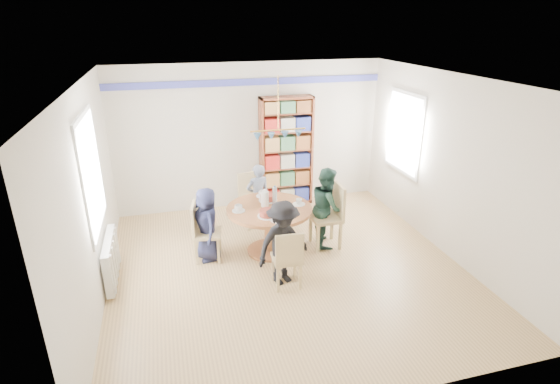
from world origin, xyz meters
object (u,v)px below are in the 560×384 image
object	(u,v)px
chair_left	(202,229)
person_left	(207,224)
chair_right	(331,213)
person_near	(283,243)
chair_far	(252,197)
chair_near	(288,257)
person_right	(327,207)
radiator	(111,259)
bookshelf	(286,153)
dining_table	(269,219)
person_far	(258,196)

from	to	relation	value
chair_left	person_left	size ratio (longest dim) A/B	0.80
chair_left	chair_right	size ratio (longest dim) A/B	0.88
chair_right	person_near	distance (m)	1.31
chair_far	person_near	xyz separation A→B (m)	(0.03, -1.94, 0.09)
chair_near	person_right	distance (m)	1.42
chair_left	chair_right	world-z (taller)	chair_right
radiator	person_near	xyz separation A→B (m)	(2.26, -0.62, 0.25)
bookshelf	radiator	bearing A→B (deg)	-146.33
person_right	person_near	distance (m)	1.33
dining_table	person_near	distance (m)	0.87
dining_table	bookshelf	size ratio (longest dim) A/B	0.62
radiator	chair_left	size ratio (longest dim) A/B	1.10
chair_right	person_left	bearing A→B (deg)	177.39
bookshelf	person_left	bearing A→B (deg)	-134.53
radiator	bookshelf	xyz separation A→B (m)	(3.06, 2.04, 0.68)
person_far	bookshelf	bearing A→B (deg)	-141.25
radiator	person_far	distance (m)	2.59
chair_right	chair_far	distance (m)	1.52
chair_right	bookshelf	bearing A→B (deg)	96.73
chair_far	bookshelf	world-z (taller)	bookshelf
chair_left	chair_near	xyz separation A→B (m)	(1.02, -1.06, -0.03)
dining_table	person_right	bearing A→B (deg)	2.17
chair_right	person_left	size ratio (longest dim) A/B	0.91
chair_right	person_left	xyz separation A→B (m)	(-1.93, 0.09, 0.00)
dining_table	chair_left	distance (m)	1.02
person_near	bookshelf	size ratio (longest dim) A/B	0.58
dining_table	chair_left	world-z (taller)	chair_left
dining_table	person_right	xyz separation A→B (m)	(0.95, 0.04, 0.08)
chair_far	person_right	world-z (taller)	person_right
dining_table	bookshelf	world-z (taller)	bookshelf
chair_left	person_far	world-z (taller)	person_far
chair_left	person_far	bearing A→B (deg)	39.13
chair_right	chair_near	world-z (taller)	chair_right
person_far	person_left	bearing A→B (deg)	30.07
chair_left	person_far	size ratio (longest dim) A/B	0.79
radiator	person_near	size ratio (longest dim) A/B	0.83
radiator	dining_table	bearing A→B (deg)	6.26
chair_right	bookshelf	world-z (taller)	bookshelf
chair_far	person_near	world-z (taller)	person_near
chair_right	person_far	xyz separation A→B (m)	(-0.97, 0.93, 0.01)
chair_far	person_near	distance (m)	1.94
radiator	dining_table	xyz separation A→B (m)	(2.29, 0.25, 0.21)
person_left	chair_near	bearing A→B (deg)	29.70
person_far	bookshelf	distance (m)	1.26
dining_table	chair_right	xyz separation A→B (m)	(0.99, -0.04, 0.01)
chair_left	chair_near	distance (m)	1.47
person_near	chair_near	bearing A→B (deg)	-98.40
chair_near	person_right	xyz separation A→B (m)	(0.95, 1.05, 0.17)
chair_far	person_left	distance (m)	1.35
dining_table	chair_far	distance (m)	1.07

